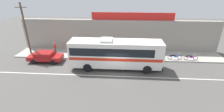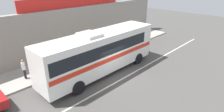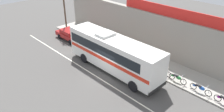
{
  "view_description": "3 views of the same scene",
  "coord_description": "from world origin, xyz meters",
  "views": [
    {
      "loc": [
        0.52,
        -16.36,
        9.58
      ],
      "look_at": [
        -0.68,
        1.69,
        1.41
      ],
      "focal_mm": 25.37,
      "sensor_mm": 36.0,
      "label": 1
    },
    {
      "loc": [
        -9.76,
        -9.27,
        7.61
      ],
      "look_at": [
        1.09,
        1.19,
        1.19
      ],
      "focal_mm": 29.39,
      "sensor_mm": 36.0,
      "label": 2
    },
    {
      "loc": [
        13.05,
        -11.71,
        11.68
      ],
      "look_at": [
        -0.44,
        1.31,
        1.51
      ],
      "focal_mm": 33.82,
      "sensor_mm": 36.0,
      "label": 3
    }
  ],
  "objects": [
    {
      "name": "ground_plane",
      "position": [
        0.0,
        0.0,
        0.0
      ],
      "size": [
        70.0,
        70.0,
        0.0
      ],
      "primitive_type": "plane",
      "color": "#4F4C49"
    },
    {
      "name": "sidewalk_slab",
      "position": [
        0.0,
        5.2,
        0.07
      ],
      "size": [
        30.0,
        3.6,
        0.14
      ],
      "primitive_type": "cube",
      "color": "#A8A399",
      "rests_on": "ground_plane"
    },
    {
      "name": "storefront_facade",
      "position": [
        0.0,
        7.35,
        2.4
      ],
      "size": [
        30.0,
        0.7,
        4.8
      ],
      "primitive_type": "cube",
      "color": "gray",
      "rests_on": "ground_plane"
    },
    {
      "name": "storefront_billboard",
      "position": [
        1.98,
        7.35,
        5.35
      ],
      "size": [
        12.16,
        0.12,
        1.1
      ],
      "primitive_type": "cube",
      "color": "red",
      "rests_on": "storefront_facade"
    },
    {
      "name": "road_center_stripe",
      "position": [
        0.0,
        -0.8,
        0.0
      ],
      "size": [
        30.0,
        0.14,
        0.01
      ],
      "primitive_type": "cube",
      "color": "silver",
      "rests_on": "ground_plane"
    },
    {
      "name": "intercity_bus",
      "position": [
        -0.28,
        1.25,
        2.06
      ],
      "size": [
        11.06,
        2.62,
        3.78
      ],
      "color": "white",
      "rests_on": "ground_plane"
    },
    {
      "name": "motorcycle_blue",
      "position": [
        7.83,
        3.95,
        0.57
      ],
      "size": [
        1.97,
        0.56,
        0.94
      ],
      "color": "black",
      "rests_on": "sidewalk_slab"
    },
    {
      "name": "motorcycle_green",
      "position": [
        5.6,
        3.92,
        0.57
      ],
      "size": [
        1.83,
        0.56,
        0.94
      ],
      "color": "black",
      "rests_on": "sidewalk_slab"
    },
    {
      "name": "motorcycle_purple",
      "position": [
        9.93,
        3.87,
        0.57
      ],
      "size": [
        1.87,
        0.56,
        0.94
      ],
      "color": "black",
      "rests_on": "sidewalk_slab"
    },
    {
      "name": "motorcycle_red",
      "position": [
        3.92,
        4.0,
        0.57
      ],
      "size": [
        1.9,
        0.56,
        0.94
      ],
      "color": "black",
      "rests_on": "sidewalk_slab"
    },
    {
      "name": "pedestrian_far_left",
      "position": [
        -5.31,
        4.7,
        1.12
      ],
      "size": [
        0.3,
        0.48,
        1.68
      ],
      "color": "black",
      "rests_on": "sidewalk_slab"
    }
  ]
}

